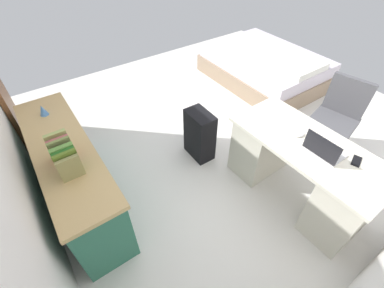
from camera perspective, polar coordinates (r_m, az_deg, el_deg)
ground_plane at (r=3.55m, az=8.06°, el=1.16°), size 5.54×5.54×0.00m
desk at (r=2.83m, az=22.20°, el=-5.10°), size 1.45×0.69×0.73m
office_chair at (r=3.51m, az=28.21°, el=4.02°), size 0.55×0.55×0.94m
credenza at (r=2.82m, az=-24.16°, el=-6.08°), size 1.80×0.48×0.77m
bed at (r=4.80m, az=15.37°, el=15.69°), size 1.90×1.40×0.58m
suitcase_black at (r=3.10m, az=1.66°, el=1.97°), size 0.36×0.22×0.61m
laptop at (r=2.52m, az=26.51°, el=-1.07°), size 0.31×0.23×0.21m
computer_mouse at (r=2.64m, az=22.30°, el=1.92°), size 0.06×0.10×0.03m
cell_phone_near_laptop at (r=2.61m, az=31.97°, el=-3.13°), size 0.11×0.15×0.01m
book_row at (r=2.30m, az=-25.87°, el=-2.14°), size 0.35×0.17×0.24m
figurine_small at (r=3.00m, az=-29.53°, el=6.37°), size 0.08×0.08×0.11m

